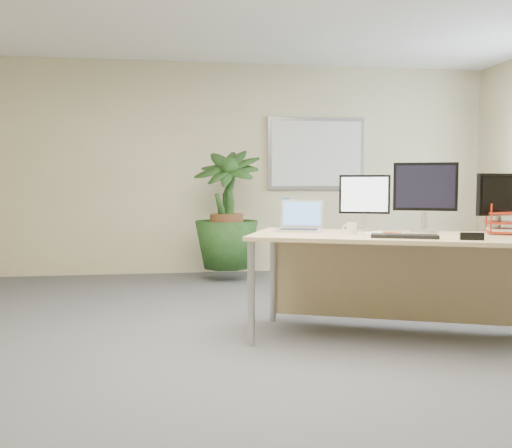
{
  "coord_description": "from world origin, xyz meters",
  "views": [
    {
      "loc": [
        -0.69,
        -3.4,
        1.18
      ],
      "look_at": [
        -0.14,
        0.35,
        0.9
      ],
      "focal_mm": 40.0,
      "sensor_mm": 36.0,
      "label": 1
    }
  ],
  "objects": [
    {
      "name": "floor",
      "position": [
        0.0,
        0.0,
        0.0
      ],
      "size": [
        8.0,
        8.0,
        0.0
      ],
      "primitive_type": "plane",
      "color": "#46464B",
      "rests_on": "ground"
    },
    {
      "name": "back_wall",
      "position": [
        0.0,
        4.0,
        1.35
      ],
      "size": [
        7.0,
        0.04,
        2.7
      ],
      "primitive_type": "cube",
      "color": "#C7B78D",
      "rests_on": "floor"
    },
    {
      "name": "whiteboard",
      "position": [
        1.2,
        3.97,
        1.55
      ],
      "size": [
        1.3,
        0.04,
        0.95
      ],
      "color": "#A1A1A5",
      "rests_on": "back_wall"
    },
    {
      "name": "desk",
      "position": [
        0.96,
        0.69,
        0.62
      ],
      "size": [
        2.24,
        1.57,
        0.79
      ],
      "color": "#D5B87E",
      "rests_on": "floor"
    },
    {
      "name": "floor_plant",
      "position": [
        -0.05,
        3.36,
        0.75
      ],
      "size": [
        1.1,
        1.1,
        1.5
      ],
      "primitive_type": "imported",
      "rotation": [
        0.0,
        0.0,
        -0.39
      ],
      "color": "#183914",
      "rests_on": "floor"
    },
    {
      "name": "monitor_left",
      "position": [
        0.82,
        0.95,
        1.05
      ],
      "size": [
        0.38,
        0.18,
        0.44
      ],
      "color": "#ABABB0",
      "rests_on": "desk"
    },
    {
      "name": "monitor_right",
      "position": [
        1.25,
        0.78,
        1.1
      ],
      "size": [
        0.46,
        0.22,
        0.54
      ],
      "color": "#ABABB0",
      "rests_on": "desk"
    },
    {
      "name": "monitor_dark",
      "position": [
        1.73,
        0.54,
        1.05
      ],
      "size": [
        0.4,
        0.18,
        0.45
      ],
      "color": "#ABABB0",
      "rests_on": "desk"
    },
    {
      "name": "laptop",
      "position": [
        0.31,
        0.99,
        0.85
      ],
      "size": [
        0.43,
        0.41,
        0.25
      ],
      "color": "silver",
      "rests_on": "desk"
    },
    {
      "name": "keyboard",
      "position": [
        0.91,
        0.35,
        0.8
      ],
      "size": [
        0.48,
        0.31,
        0.03
      ],
      "primitive_type": "cube",
      "rotation": [
        0.0,
        0.0,
        -0.38
      ],
      "color": "black",
      "rests_on": "desk"
    },
    {
      "name": "coffee_mug",
      "position": [
        0.63,
        0.67,
        0.83
      ],
      "size": [
        0.11,
        0.08,
        0.08
      ],
      "color": "white",
      "rests_on": "desk"
    },
    {
      "name": "spiral_notebook",
      "position": [
        0.86,
        0.6,
        0.8
      ],
      "size": [
        0.33,
        0.32,
        0.01
      ],
      "primitive_type": "cube",
      "rotation": [
        0.0,
        0.0,
        -0.7
      ],
      "color": "white",
      "rests_on": "desk"
    },
    {
      "name": "orange_pen",
      "position": [
        0.91,
        0.58,
        0.81
      ],
      "size": [
        0.15,
        0.03,
        0.01
      ],
      "primitive_type": "cylinder",
      "rotation": [
        0.0,
        1.57,
        0.1
      ],
      "color": "#EA541A",
      "rests_on": "spiral_notebook"
    },
    {
      "name": "yellow_highlighter",
      "position": [
        1.07,
        0.44,
        0.8
      ],
      "size": [
        0.12,
        0.06,
        0.02
      ],
      "primitive_type": "cylinder",
      "rotation": [
        0.0,
        1.57,
        -0.39
      ],
      "color": "yellow",
      "rests_on": "desk"
    },
    {
      "name": "water_bottle",
      "position": [
        0.24,
        1.23,
        0.91
      ],
      "size": [
        0.07,
        0.07,
        0.25
      ],
      "color": "silver",
      "rests_on": "desk"
    },
    {
      "name": "letter_tray",
      "position": [
        1.81,
        0.51,
        0.86
      ],
      "size": [
        0.41,
        0.36,
        0.16
      ],
      "color": "#AA2914",
      "rests_on": "desk"
    },
    {
      "name": "stapler",
      "position": [
        1.29,
        0.14,
        0.82
      ],
      "size": [
        0.15,
        0.09,
        0.05
      ],
      "primitive_type": "cube",
      "rotation": [
        0.0,
        0.0,
        -0.38
      ],
      "color": "black",
      "rests_on": "desk"
    }
  ]
}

